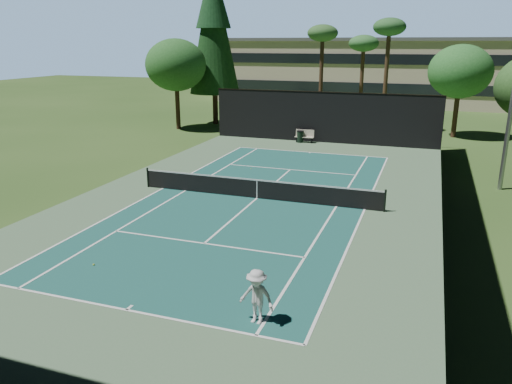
{
  "coord_description": "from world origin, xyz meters",
  "views": [
    {
      "loc": [
        8.07,
        -23.15,
        7.71
      ],
      "look_at": [
        1.0,
        -3.0,
        1.3
      ],
      "focal_mm": 35.0,
      "sensor_mm": 36.0,
      "label": 1
    }
  ],
  "objects_px": {
    "player": "(257,297)",
    "tennis_ball_c": "(294,189)",
    "tennis_ball_a": "(94,265)",
    "tennis_ball_b": "(274,186)",
    "tennis_ball_d": "(251,169)",
    "tennis_net": "(257,188)",
    "trash_bin": "(300,137)",
    "park_bench": "(305,136)"
  },
  "relations": [
    {
      "from": "tennis_net",
      "to": "tennis_ball_b",
      "type": "bearing_deg",
      "value": 85.54
    },
    {
      "from": "tennis_ball_a",
      "to": "park_bench",
      "type": "distance_m",
      "value": 25.15
    },
    {
      "from": "tennis_ball_b",
      "to": "trash_bin",
      "type": "relative_size",
      "value": 0.08
    },
    {
      "from": "tennis_ball_a",
      "to": "trash_bin",
      "type": "height_order",
      "value": "trash_bin"
    },
    {
      "from": "tennis_net",
      "to": "park_bench",
      "type": "distance_m",
      "value": 15.59
    },
    {
      "from": "player",
      "to": "tennis_ball_d",
      "type": "bearing_deg",
      "value": 119.71
    },
    {
      "from": "player",
      "to": "trash_bin",
      "type": "bearing_deg",
      "value": 111.2
    },
    {
      "from": "tennis_ball_a",
      "to": "tennis_ball_d",
      "type": "distance_m",
      "value": 15.35
    },
    {
      "from": "player",
      "to": "trash_bin",
      "type": "height_order",
      "value": "player"
    },
    {
      "from": "player",
      "to": "tennis_ball_d",
      "type": "height_order",
      "value": "player"
    },
    {
      "from": "tennis_ball_b",
      "to": "tennis_ball_d",
      "type": "bearing_deg",
      "value": 127.12
    },
    {
      "from": "tennis_ball_d",
      "to": "park_bench",
      "type": "relative_size",
      "value": 0.04
    },
    {
      "from": "tennis_net",
      "to": "tennis_ball_d",
      "type": "distance_m",
      "value": 6.27
    },
    {
      "from": "tennis_ball_b",
      "to": "tennis_ball_c",
      "type": "relative_size",
      "value": 1.19
    },
    {
      "from": "tennis_ball_c",
      "to": "trash_bin",
      "type": "xyz_separation_m",
      "value": [
        -3.1,
        13.24,
        0.45
      ]
    },
    {
      "from": "park_bench",
      "to": "trash_bin",
      "type": "relative_size",
      "value": 1.59
    },
    {
      "from": "tennis_ball_c",
      "to": "tennis_net",
      "type": "bearing_deg",
      "value": -123.48
    },
    {
      "from": "tennis_net",
      "to": "player",
      "type": "xyz_separation_m",
      "value": [
        3.9,
        -11.22,
        0.27
      ]
    },
    {
      "from": "tennis_ball_a",
      "to": "tennis_ball_b",
      "type": "distance_m",
      "value": 12.31
    },
    {
      "from": "player",
      "to": "trash_bin",
      "type": "relative_size",
      "value": 1.74
    },
    {
      "from": "tennis_net",
      "to": "tennis_ball_b",
      "type": "relative_size",
      "value": 168.96
    },
    {
      "from": "tennis_ball_b",
      "to": "tennis_ball_c",
      "type": "height_order",
      "value": "tennis_ball_b"
    },
    {
      "from": "tennis_ball_d",
      "to": "park_bench",
      "type": "distance_m",
      "value": 9.83
    },
    {
      "from": "tennis_net",
      "to": "park_bench",
      "type": "bearing_deg",
      "value": 95.0
    },
    {
      "from": "tennis_ball_d",
      "to": "player",
      "type": "bearing_deg",
      "value": -69.64
    },
    {
      "from": "park_bench",
      "to": "tennis_ball_b",
      "type": "bearing_deg",
      "value": -83.32
    },
    {
      "from": "tennis_net",
      "to": "park_bench",
      "type": "height_order",
      "value": "tennis_net"
    },
    {
      "from": "tennis_ball_a",
      "to": "tennis_ball_d",
      "type": "height_order",
      "value": "tennis_ball_a"
    },
    {
      "from": "tennis_net",
      "to": "player",
      "type": "distance_m",
      "value": 11.88
    },
    {
      "from": "player",
      "to": "park_bench",
      "type": "height_order",
      "value": "player"
    },
    {
      "from": "trash_bin",
      "to": "tennis_net",
      "type": "bearing_deg",
      "value": -83.76
    },
    {
      "from": "player",
      "to": "tennis_ball_c",
      "type": "xyz_separation_m",
      "value": [
        -2.49,
        13.36,
        -0.79
      ]
    },
    {
      "from": "tennis_net",
      "to": "tennis_ball_c",
      "type": "height_order",
      "value": "tennis_net"
    },
    {
      "from": "park_bench",
      "to": "tennis_ball_a",
      "type": "bearing_deg",
      "value": -93.5
    },
    {
      "from": "player",
      "to": "tennis_ball_a",
      "type": "distance_m",
      "value": 7.04
    },
    {
      "from": "tennis_ball_d",
      "to": "park_bench",
      "type": "bearing_deg",
      "value": 83.9
    },
    {
      "from": "player",
      "to": "tennis_ball_c",
      "type": "distance_m",
      "value": 13.61
    },
    {
      "from": "tennis_ball_d",
      "to": "tennis_ball_a",
      "type": "bearing_deg",
      "value": -91.84
    },
    {
      "from": "tennis_ball_b",
      "to": "tennis_ball_d",
      "type": "distance_m",
      "value": 4.29
    },
    {
      "from": "tennis_ball_a",
      "to": "tennis_ball_b",
      "type": "relative_size",
      "value": 0.99
    },
    {
      "from": "tennis_ball_a",
      "to": "park_bench",
      "type": "height_order",
      "value": "park_bench"
    },
    {
      "from": "trash_bin",
      "to": "tennis_ball_d",
      "type": "bearing_deg",
      "value": -94.29
    }
  ]
}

